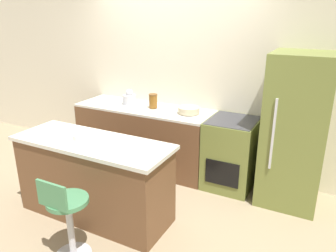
{
  "coord_description": "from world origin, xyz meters",
  "views": [
    {
      "loc": [
        2.05,
        -3.41,
        2.14
      ],
      "look_at": [
        0.44,
        -0.32,
        0.93
      ],
      "focal_mm": 35.0,
      "sensor_mm": 36.0,
      "label": 1
    }
  ],
  "objects": [
    {
      "name": "oven_range",
      "position": [
        0.99,
        0.35,
        0.44
      ],
      "size": [
        0.6,
        0.67,
        0.89
      ],
      "color": "olive",
      "rests_on": "ground_plane"
    },
    {
      "name": "wall_back",
      "position": [
        0.0,
        0.71,
        1.3
      ],
      "size": [
        8.0,
        0.06,
        2.6
      ],
      "color": "beige",
      "rests_on": "ground_plane"
    },
    {
      "name": "kettle",
      "position": [
        -0.54,
        0.36,
        0.98
      ],
      "size": [
        0.19,
        0.19,
        0.22
      ],
      "color": "silver",
      "rests_on": "back_counter"
    },
    {
      "name": "ground_plane",
      "position": [
        0.0,
        0.0,
        0.0
      ],
      "size": [
        14.0,
        14.0,
        0.0
      ],
      "primitive_type": "plane",
      "color": "#998466"
    },
    {
      "name": "canister_jar",
      "position": [
        -0.15,
        0.36,
        0.99
      ],
      "size": [
        0.12,
        0.12,
        0.19
      ],
      "color": "brown",
      "rests_on": "back_counter"
    },
    {
      "name": "mixing_bowl",
      "position": [
        0.39,
        0.36,
        0.93
      ],
      "size": [
        0.29,
        0.29,
        0.08
      ],
      "color": "#C1B28E",
      "rests_on": "back_counter"
    },
    {
      "name": "stool_chair",
      "position": [
        0.13,
        -1.64,
        0.43
      ],
      "size": [
        0.37,
        0.37,
        0.84
      ],
      "color": "#B7B7BC",
      "rests_on": "ground_plane"
    },
    {
      "name": "fruit_bowl",
      "position": [
        -0.22,
        -0.97,
        0.91
      ],
      "size": [
        0.24,
        0.24,
        0.05
      ],
      "color": "white",
      "rests_on": "kitchen_island"
    },
    {
      "name": "kitchen_island",
      "position": [
        -0.11,
        -0.99,
        0.44
      ],
      "size": [
        1.74,
        0.64,
        0.88
      ],
      "color": "brown",
      "rests_on": "ground_plane"
    },
    {
      "name": "refrigerator",
      "position": [
        1.72,
        0.33,
        0.87
      ],
      "size": [
        0.66,
        0.72,
        1.75
      ],
      "color": "olive",
      "rests_on": "ground_plane"
    },
    {
      "name": "back_counter",
      "position": [
        -0.29,
        0.35,
        0.44
      ],
      "size": [
        1.96,
        0.66,
        0.89
      ],
      "color": "brown",
      "rests_on": "ground_plane"
    }
  ]
}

